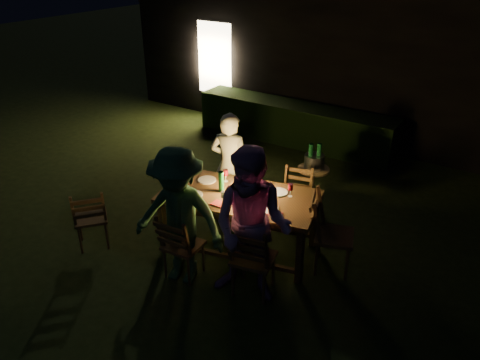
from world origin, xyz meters
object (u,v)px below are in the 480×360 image
Objects in this scene: person_opp_left at (179,217)px; side_table at (313,173)px; chair_near_left at (183,256)px; bottle_bucket_a at (310,159)px; chair_near_right at (253,270)px; chair_spare at (92,228)px; chair_end at (331,247)px; chair_far_right at (294,211)px; person_opp_right at (252,227)px; lantern at (244,183)px; bottle_bucket_b at (319,158)px; ice_bucket at (314,162)px; bottle_table at (221,182)px; chair_far_left at (229,196)px; person_house_side at (230,166)px; dining_table at (239,200)px.

person_opp_left is 2.57m from side_table.
bottle_bucket_a reaches higher than chair_near_left.
chair_spare is (-2.31, -0.37, -0.03)m from chair_near_right.
chair_end reaches higher than chair_near_left.
chair_far_right is 1.72m from person_opp_right.
lantern is 1.09× the size of bottle_bucket_b.
chair_near_left is 2.61m from bottle_bucket_b.
bottle_bucket_a is at bearing -94.39° from chair_far_right.
ice_bucket is at bearing 1.99° from chair_spare.
bottle_bucket_b is (-0.01, 0.76, 0.53)m from chair_far_right.
chair_near_left is at bearing 93.11° from person_opp_left.
chair_end is 3.60× the size of ice_bucket.
chair_near_right is 3.24× the size of bottle_bucket_b.
chair_end is 1.67m from bottle_bucket_b.
bottle_table is at bearing -109.61° from bottle_bucket_b.
ice_bucket is at bearing 0.00° from side_table.
chair_far_left is 0.67× the size of person_house_side.
bottle_bucket_b is (-0.84, 1.36, 0.49)m from chair_end.
bottle_bucket_b is at bearing 84.23° from chair_near_right.
chair_end is at bearing -0.11° from dining_table.
person_opp_left reaches higher than ice_bucket.
person_opp_left reaches higher than chair_end.
chair_near_right is 3.24× the size of bottle_bucket_a.
chair_spare is 3.33m from ice_bucket.
chair_end is at bearing 153.89° from person_house_side.
lantern reaches higher than bottle_table.
chair_far_right is 2.63× the size of lantern.
chair_end is at bearing 45.54° from chair_near_right.
ice_bucket reaches higher than dining_table.
bottle_bucket_b is (-0.25, 2.28, 0.50)m from chair_near_right.
chair_far_right is (0.63, 1.72, -0.01)m from chair_near_left.
person_opp_right is at bearing -80.77° from bottle_bucket_a.
chair_near_right is 1.06m from person_opp_left.
bottle_table is (-0.28, -0.12, -0.02)m from lantern.
bottle_table reaches higher than chair_far_left.
chair_end is 0.67× the size of person_house_side.
person_house_side reaches higher than side_table.
person_opp_right reaches higher than bottle_table.
chair_near_right is 2.96× the size of lantern.
chair_near_left is 1.85m from chair_end.
chair_far_left is (-0.61, 0.65, -0.43)m from dining_table.
person_house_side is 1.23m from bottle_bucket_a.
dining_table is 7.28× the size of ice_bucket.
bottle_bucket_b is at bearing 63.42° from person_opp_left.
bottle_table is at bearing 83.20° from chair_near_left.
bottle_bucket_b is (0.97, 0.98, 0.49)m from chair_far_left.
person_opp_left is at bearing 57.60° from chair_far_right.
chair_far_left is 1.17× the size of chair_far_right.
bottle_table is (0.01, 0.84, 0.10)m from person_opp_left.
chair_near_left is 1.67m from person_house_side.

